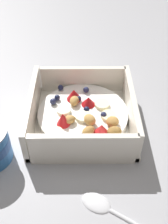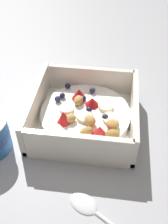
% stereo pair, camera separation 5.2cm
% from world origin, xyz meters
% --- Properties ---
extents(ground_plane, '(2.40, 2.40, 0.00)m').
position_xyz_m(ground_plane, '(0.00, 0.00, 0.00)').
color(ground_plane, '#9E9EA3').
extents(fruit_bowl, '(0.20, 0.20, 0.07)m').
position_xyz_m(fruit_bowl, '(-0.00, 0.00, 0.02)').
color(fruit_bowl, white).
rests_on(fruit_bowl, ground).
extents(spoon, '(0.11, 0.16, 0.01)m').
position_xyz_m(spoon, '(-0.19, -0.04, 0.00)').
color(spoon, silver).
rests_on(spoon, ground).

